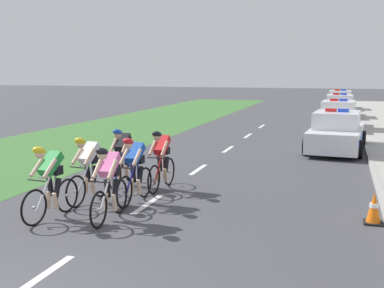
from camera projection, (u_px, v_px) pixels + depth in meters
kerb_edge at (368, 152)px, 17.39m from camera, size 0.16×60.00×0.13m
grass_verge at (79, 140)px, 20.89m from camera, size 7.00×60.00×0.01m
lane_markings_centre at (198, 170)px, 14.55m from camera, size 0.14×25.60×0.01m
cyclist_lead at (50, 181)px, 9.60m from camera, size 0.45×1.72×1.56m
cyclist_second at (109, 182)px, 9.49m from camera, size 0.42×1.72×1.56m
cyclist_third at (88, 168)px, 10.84m from camera, size 0.45×1.72×1.56m
cyclist_fourth at (134, 169)px, 10.78m from camera, size 0.43×1.72×1.56m
cyclist_fifth at (122, 156)px, 12.40m from camera, size 0.42×1.72×1.56m
cyclist_sixth at (161, 159)px, 11.99m from camera, size 0.42×1.72×1.56m
police_car_nearest at (336, 133)px, 17.83m from camera, size 2.25×4.52×1.59m
police_car_second at (338, 117)px, 24.07m from camera, size 2.18×4.49×1.59m
police_car_third at (339, 107)px, 30.21m from camera, size 2.06×4.43×1.59m
police_car_furthest at (340, 101)px, 36.32m from camera, size 2.00×4.40×1.59m
traffic_cone_mid at (374, 208)px, 9.37m from camera, size 0.36×0.36×0.64m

